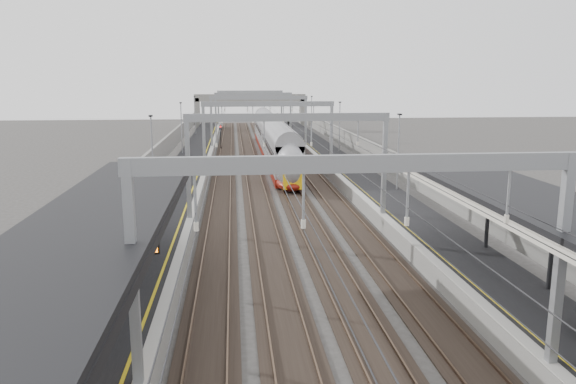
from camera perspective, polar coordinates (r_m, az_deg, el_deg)
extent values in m
cube|color=black|center=(59.14, -9.94, 2.24)|extent=(4.00, 120.00, 1.00)
cube|color=black|center=(60.06, 5.47, 2.50)|extent=(4.00, 120.00, 1.00)
cube|color=black|center=(59.05, -6.54, 1.87)|extent=(2.40, 140.00, 0.08)
cube|color=brown|center=(59.05, -7.24, 1.95)|extent=(0.07, 140.00, 0.14)
cube|color=brown|center=(59.02, -5.84, 1.97)|extent=(0.07, 140.00, 0.14)
cube|color=black|center=(59.07, -3.62, 1.93)|extent=(2.40, 140.00, 0.08)
cube|color=brown|center=(59.03, -4.32, 2.00)|extent=(0.07, 140.00, 0.14)
cube|color=brown|center=(59.08, -2.93, 2.03)|extent=(0.07, 140.00, 0.14)
cube|color=black|center=(59.24, -0.72, 1.98)|extent=(2.40, 140.00, 0.08)
cube|color=brown|center=(59.17, -1.42, 2.05)|extent=(0.07, 140.00, 0.14)
cube|color=brown|center=(59.29, -0.03, 2.07)|extent=(0.07, 140.00, 0.14)
cube|color=black|center=(59.57, 2.16, 2.02)|extent=(2.40, 140.00, 0.08)
cube|color=brown|center=(59.46, 1.47, 2.10)|extent=(0.07, 140.00, 0.14)
cube|color=brown|center=(59.65, 2.84, 2.12)|extent=(0.07, 140.00, 0.14)
cube|color=gray|center=(16.41, -15.50, -8.12)|extent=(0.28, 0.28, 6.60)
cube|color=gray|center=(18.86, 25.94, -6.33)|extent=(0.28, 0.28, 6.60)
cube|color=gray|center=(15.80, 7.02, 2.87)|extent=(13.00, 0.25, 0.50)
cube|color=gray|center=(35.77, -10.12, 2.54)|extent=(0.28, 0.28, 6.60)
cube|color=gray|center=(36.95, 9.77, 2.83)|extent=(0.28, 0.28, 6.60)
cube|color=gray|center=(35.49, -0.02, 7.60)|extent=(13.00, 0.25, 0.50)
cube|color=gray|center=(55.58, -8.54, 5.67)|extent=(0.28, 0.28, 6.60)
cube|color=gray|center=(56.35, 4.42, 5.83)|extent=(0.28, 0.28, 6.60)
cube|color=gray|center=(55.40, -2.04, 8.93)|extent=(13.00, 0.25, 0.50)
cube|color=gray|center=(75.49, -7.79, 7.15)|extent=(0.28, 0.28, 6.60)
cube|color=gray|center=(76.06, 1.81, 7.27)|extent=(0.28, 0.28, 6.60)
cube|color=gray|center=(75.36, -3.00, 9.55)|extent=(13.00, 0.25, 0.50)
cube|color=gray|center=(95.44, -7.35, 8.01)|extent=(0.28, 0.28, 6.60)
cube|color=gray|center=(95.89, 0.27, 8.11)|extent=(0.28, 0.28, 6.60)
cube|color=gray|center=(95.34, -3.55, 9.91)|extent=(13.00, 0.25, 0.50)
cube|color=gray|center=(113.41, -7.09, 8.52)|extent=(0.28, 0.28, 6.60)
cube|color=gray|center=(113.79, -0.66, 8.62)|extent=(0.28, 0.28, 6.60)
cube|color=gray|center=(113.32, -3.89, 10.12)|extent=(13.00, 0.25, 0.50)
cylinder|color=#262628|center=(63.39, -6.58, 7.49)|extent=(0.03, 140.00, 0.03)
cylinder|color=#262628|center=(63.41, -3.85, 7.54)|extent=(0.03, 140.00, 0.03)
cylinder|color=#262628|center=(63.58, -1.12, 7.57)|extent=(0.03, 140.00, 0.03)
cylinder|color=#262628|center=(63.88, 1.59, 7.58)|extent=(0.03, 140.00, 0.03)
cube|color=black|center=(17.48, -20.60, -4.43)|extent=(4.40, 30.00, 0.24)
cylinder|color=black|center=(17.78, -26.37, -11.87)|extent=(0.20, 0.20, 4.00)
cylinder|color=black|center=(28.74, -18.04, -2.62)|extent=(0.20, 0.20, 4.00)
cube|color=black|center=(18.26, -15.42, -5.30)|extent=(1.60, 0.15, 0.55)
cube|color=#FC6A05|center=(18.19, -15.46, -5.38)|extent=(1.50, 0.02, 0.42)
cylinder|color=black|center=(30.97, 19.67, -1.75)|extent=(0.20, 0.20, 4.00)
cube|color=slate|center=(113.35, -3.88, 9.54)|extent=(22.00, 2.20, 1.40)
cube|color=slate|center=(113.66, -9.21, 7.86)|extent=(1.00, 2.20, 6.20)
cube|color=slate|center=(114.29, 1.46, 8.02)|extent=(1.00, 2.20, 6.20)
cube|color=slate|center=(59.31, -13.06, 3.22)|extent=(0.30, 120.00, 3.20)
cube|color=slate|center=(60.59, 8.47, 3.56)|extent=(0.30, 120.00, 3.20)
cube|color=maroon|center=(60.75, -0.85, 2.74)|extent=(2.64, 22.46, 0.78)
cube|color=gray|center=(60.50, -0.86, 4.47)|extent=(2.64, 22.46, 2.93)
cube|color=black|center=(53.07, -0.15, 1.14)|extent=(1.95, 2.34, 0.49)
cube|color=maroon|center=(83.36, -2.15, 5.06)|extent=(2.64, 22.46, 0.78)
cube|color=gray|center=(83.18, -2.16, 6.34)|extent=(2.64, 22.46, 2.93)
cube|color=black|center=(75.60, -1.79, 4.18)|extent=(1.95, 2.34, 0.49)
ellipsoid|color=gray|center=(49.27, 0.24, 2.56)|extent=(2.64, 5.08, 4.10)
cube|color=yellow|center=(47.35, 0.49, 1.13)|extent=(1.66, 0.12, 1.46)
cube|color=black|center=(47.55, 0.44, 2.96)|extent=(1.56, 0.56, 0.92)
cylinder|color=black|center=(79.71, -6.84, 5.36)|extent=(0.12, 0.12, 3.00)
cube|color=black|center=(79.56, -6.87, 6.51)|extent=(0.32, 0.22, 0.75)
sphere|color=red|center=(79.42, -6.87, 6.61)|extent=(0.16, 0.16, 0.16)
cylinder|color=black|center=(83.92, -1.01, 5.74)|extent=(0.12, 0.12, 3.00)
cube|color=black|center=(83.78, -1.02, 6.83)|extent=(0.32, 0.22, 0.75)
sphere|color=red|center=(83.64, -1.01, 6.92)|extent=(0.16, 0.16, 0.16)
cylinder|color=black|center=(90.68, 0.05, 6.16)|extent=(0.12, 0.12, 3.00)
cube|color=black|center=(90.55, 0.05, 7.16)|extent=(0.32, 0.22, 0.75)
sphere|color=#0CE526|center=(90.41, 0.05, 7.25)|extent=(0.16, 0.16, 0.16)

